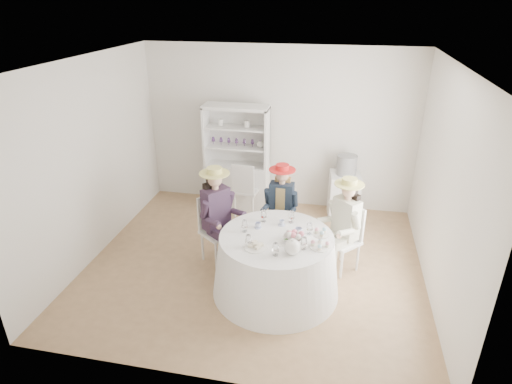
# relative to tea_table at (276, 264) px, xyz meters

# --- Properties ---
(ground) EXTENTS (4.50, 4.50, 0.00)m
(ground) POSITION_rel_tea_table_xyz_m (-0.37, 0.52, -0.39)
(ground) COLOR olive
(ground) RESTS_ON ground
(ceiling) EXTENTS (4.50, 4.50, 0.00)m
(ceiling) POSITION_rel_tea_table_xyz_m (-0.37, 0.52, 2.31)
(ceiling) COLOR white
(ceiling) RESTS_ON wall_back
(wall_back) EXTENTS (4.50, 0.00, 4.50)m
(wall_back) POSITION_rel_tea_table_xyz_m (-0.37, 2.52, 0.96)
(wall_back) COLOR silver
(wall_back) RESTS_ON ground
(wall_front) EXTENTS (4.50, 0.00, 4.50)m
(wall_front) POSITION_rel_tea_table_xyz_m (-0.37, -1.48, 0.96)
(wall_front) COLOR silver
(wall_front) RESTS_ON ground
(wall_left) EXTENTS (0.00, 4.50, 4.50)m
(wall_left) POSITION_rel_tea_table_xyz_m (-2.62, 0.52, 0.96)
(wall_left) COLOR silver
(wall_left) RESTS_ON ground
(wall_right) EXTENTS (0.00, 4.50, 4.50)m
(wall_right) POSITION_rel_tea_table_xyz_m (1.88, 0.52, 0.96)
(wall_right) COLOR silver
(wall_right) RESTS_ON ground
(tea_table) EXTENTS (1.57, 1.57, 0.79)m
(tea_table) POSITION_rel_tea_table_xyz_m (0.00, 0.00, 0.00)
(tea_table) COLOR white
(tea_table) RESTS_ON ground
(hutch) EXTENTS (1.20, 0.77, 1.79)m
(hutch) POSITION_rel_tea_table_xyz_m (-1.02, 2.20, 0.25)
(hutch) COLOR silver
(hutch) RESTS_ON ground
(side_table) EXTENTS (0.53, 0.53, 0.75)m
(side_table) POSITION_rel_tea_table_xyz_m (0.79, 2.19, -0.01)
(side_table) COLOR silver
(side_table) RESTS_ON ground
(hatbox) EXTENTS (0.38, 0.38, 0.32)m
(hatbox) POSITION_rel_tea_table_xyz_m (0.79, 2.19, 0.52)
(hatbox) COLOR black
(hatbox) RESTS_ON side_table
(guest_left) EXTENTS (0.60, 0.57, 1.39)m
(guest_left) POSITION_rel_tea_table_xyz_m (-0.88, 0.50, 0.39)
(guest_left) COLOR silver
(guest_left) RESTS_ON ground
(guest_mid) EXTENTS (0.47, 0.49, 1.30)m
(guest_mid) POSITION_rel_tea_table_xyz_m (-0.09, 1.01, 0.34)
(guest_mid) COLOR silver
(guest_mid) RESTS_ON ground
(guest_right) EXTENTS (0.56, 0.57, 1.33)m
(guest_right) POSITION_rel_tea_table_xyz_m (0.79, 0.63, 0.36)
(guest_right) COLOR silver
(guest_right) RESTS_ON ground
(spare_chair) EXTENTS (0.43, 0.43, 0.95)m
(spare_chair) POSITION_rel_tea_table_xyz_m (-0.81, 1.88, 0.12)
(spare_chair) COLOR silver
(spare_chair) RESTS_ON ground
(teacup_a) EXTENTS (0.09, 0.09, 0.06)m
(teacup_a) POSITION_rel_tea_table_xyz_m (-0.26, 0.16, 0.43)
(teacup_a) COLOR white
(teacup_a) RESTS_ON tea_table
(teacup_b) EXTENTS (0.08, 0.08, 0.06)m
(teacup_b) POSITION_rel_tea_table_xyz_m (0.02, 0.28, 0.43)
(teacup_b) COLOR white
(teacup_b) RESTS_ON tea_table
(teacup_c) EXTENTS (0.13, 0.13, 0.08)m
(teacup_c) POSITION_rel_tea_table_xyz_m (0.25, 0.10, 0.43)
(teacup_c) COLOR white
(teacup_c) RESTS_ON tea_table
(flower_bowl) EXTENTS (0.27, 0.27, 0.06)m
(flower_bowl) POSITION_rel_tea_table_xyz_m (0.20, -0.08, 0.42)
(flower_bowl) COLOR white
(flower_bowl) RESTS_ON tea_table
(flower_arrangement) EXTENTS (0.18, 0.18, 0.07)m
(flower_arrangement) POSITION_rel_tea_table_xyz_m (0.21, -0.06, 0.48)
(flower_arrangement) COLOR pink
(flower_arrangement) RESTS_ON tea_table
(table_teapot) EXTENTS (0.25, 0.18, 0.19)m
(table_teapot) POSITION_rel_tea_table_xyz_m (0.23, -0.33, 0.48)
(table_teapot) COLOR white
(table_teapot) RESTS_ON tea_table
(sandwich_plate) EXTENTS (0.27, 0.27, 0.06)m
(sandwich_plate) POSITION_rel_tea_table_xyz_m (-0.19, -0.29, 0.41)
(sandwich_plate) COLOR white
(sandwich_plate) RESTS_ON tea_table
(cupcake_stand) EXTENTS (0.24, 0.24, 0.23)m
(cupcake_stand) POSITION_rel_tea_table_xyz_m (0.52, -0.13, 0.48)
(cupcake_stand) COLOR white
(cupcake_stand) RESTS_ON tea_table
(stemware_set) EXTENTS (0.85, 0.85, 0.15)m
(stemware_set) POSITION_rel_tea_table_xyz_m (0.00, 0.00, 0.47)
(stemware_set) COLOR white
(stemware_set) RESTS_ON tea_table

